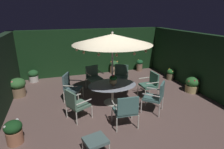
{
  "coord_description": "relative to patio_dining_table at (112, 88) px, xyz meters",
  "views": [
    {
      "loc": [
        -1.93,
        -5.5,
        3.1
      ],
      "look_at": [
        -0.09,
        0.23,
        1.06
      ],
      "focal_mm": 29.5,
      "sensor_mm": 36.0,
      "label": 1
    }
  ],
  "objects": [
    {
      "name": "patio_chair_north",
      "position": [
        1.13,
        -1.05,
        0.01
      ],
      "size": [
        0.82,
        0.82,
        1.04
      ],
      "color": "silver",
      "rests_on": "ground_plane"
    },
    {
      "name": "patio_chair_east",
      "position": [
        0.8,
        1.31,
        -0.02
      ],
      "size": [
        0.85,
        0.82,
        0.97
      ],
      "color": "silver",
      "rests_on": "ground_plane"
    },
    {
      "name": "hedge_backdrop_right",
      "position": [
        3.79,
        -0.19,
        0.58
      ],
      "size": [
        0.3,
        7.98,
        2.32
      ],
      "primitive_type": "cube",
      "color": "#18351C",
      "rests_on": "ground_plane"
    },
    {
      "name": "patio_umbrella",
      "position": [
        0.0,
        -0.0,
        1.7
      ],
      "size": [
        2.62,
        2.62,
        2.52
      ],
      "color": "silver",
      "rests_on": "ground_plane"
    },
    {
      "name": "potted_plant_back_center",
      "position": [
        -3.29,
        1.65,
        -0.18
      ],
      "size": [
        0.59,
        0.59,
        0.73
      ],
      "color": "#88694D",
      "rests_on": "ground_plane"
    },
    {
      "name": "potted_plant_right_near",
      "position": [
        3.4,
        -0.07,
        -0.25
      ],
      "size": [
        0.54,
        0.54,
        0.63
      ],
      "color": "tan",
      "rests_on": "ground_plane"
    },
    {
      "name": "centerpiece_planter",
      "position": [
        -0.0,
        -0.11,
        0.36
      ],
      "size": [
        0.26,
        0.26,
        0.39
      ],
      "color": "tan",
      "rests_on": "patio_dining_table"
    },
    {
      "name": "patio_chair_southwest",
      "position": [
        -1.37,
        -0.7,
        -0.04
      ],
      "size": [
        0.78,
        0.77,
        0.96
      ],
      "color": "silver",
      "rests_on": "ground_plane"
    },
    {
      "name": "patio_chair_west",
      "position": [
        -0.1,
        -1.53,
        -0.01
      ],
      "size": [
        0.69,
        0.61,
        0.99
      ],
      "color": "silver",
      "rests_on": "ground_plane"
    },
    {
      "name": "hedge_backdrop_rear",
      "position": [
        0.09,
        3.65,
        0.58
      ],
      "size": [
        7.71,
        0.3,
        2.32
      ],
      "primitive_type": "cube",
      "color": "#153217",
      "rests_on": "ground_plane"
    },
    {
      "name": "ottoman_footrest",
      "position": [
        -1.13,
        -2.26,
        -0.26
      ],
      "size": [
        0.6,
        0.56,
        0.37
      ],
      "color": "silver",
      "rests_on": "ground_plane"
    },
    {
      "name": "patio_chair_southeast",
      "position": [
        -0.35,
        1.49,
        -0.0
      ],
      "size": [
        0.71,
        0.68,
        0.98
      ],
      "color": "silver",
      "rests_on": "ground_plane"
    },
    {
      "name": "ground_plane",
      "position": [
        0.09,
        -0.19,
        -0.59
      ],
      "size": [
        7.71,
        7.98,
        0.02
      ],
      "primitive_type": "cube",
      "color": "brown"
    },
    {
      "name": "patio_chair_south",
      "position": [
        -1.39,
        0.66,
        0.0
      ],
      "size": [
        0.76,
        0.78,
        1.02
      ],
      "color": "silver",
      "rests_on": "ground_plane"
    },
    {
      "name": "potted_plant_left_near",
      "position": [
        3.44,
        1.47,
        -0.31
      ],
      "size": [
        0.36,
        0.35,
        0.51
      ],
      "color": "#7D6E4F",
      "rests_on": "ground_plane"
    },
    {
      "name": "patio_dining_table",
      "position": [
        0.0,
        0.0,
        0.0
      ],
      "size": [
        1.71,
        1.29,
        0.71
      ],
      "color": "silver",
      "rests_on": "ground_plane"
    },
    {
      "name": "potted_plant_front_corner",
      "position": [
        -2.97,
        -1.31,
        -0.25
      ],
      "size": [
        0.43,
        0.43,
        0.62
      ],
      "color": "#A96A4C",
      "rests_on": "ground_plane"
    },
    {
      "name": "patio_chair_northeast",
      "position": [
        1.53,
        0.04,
        -0.01
      ],
      "size": [
        0.58,
        0.63,
        0.96
      ],
      "color": "silver",
      "rests_on": "ground_plane"
    },
    {
      "name": "potted_plant_back_right",
      "position": [
        1.16,
        3.3,
        -0.22
      ],
      "size": [
        0.45,
        0.45,
        0.66
      ],
      "color": "tan",
      "rests_on": "ground_plane"
    },
    {
      "name": "potted_plant_right_far",
      "position": [
        -2.86,
        3.17,
        -0.27
      ],
      "size": [
        0.46,
        0.46,
        0.57
      ],
      "color": "silver",
      "rests_on": "ground_plane"
    },
    {
      "name": "potted_plant_left_far",
      "position": [
        2.62,
        3.19,
        -0.23
      ],
      "size": [
        0.36,
        0.36,
        0.63
      ],
      "color": "#886954",
      "rests_on": "ground_plane"
    }
  ]
}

